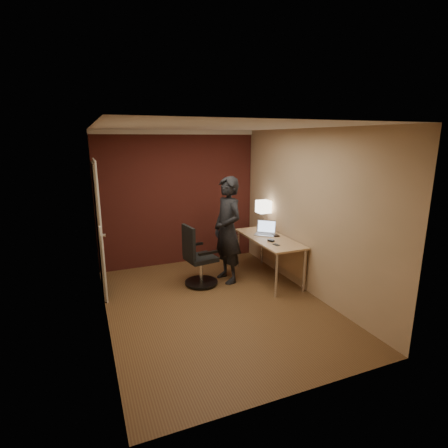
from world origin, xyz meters
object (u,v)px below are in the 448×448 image
at_px(desk_lamp, 263,207).
at_px(wallet, 276,236).
at_px(phone, 276,245).
at_px(office_chair, 197,260).
at_px(mouse, 271,241).
at_px(laptop, 265,231).
at_px(person, 228,230).
at_px(desk, 273,244).

xyz_separation_m(desk_lamp, wallet, (-0.01, -0.49, -0.41)).
relative_size(phone, office_chair, 0.12).
height_order(desk_lamp, phone, desk_lamp).
bearing_deg(office_chair, phone, -27.81).
bearing_deg(wallet, mouse, -133.83).
bearing_deg(desk_lamp, laptop, -110.78).
distance_m(mouse, person, 0.73).
bearing_deg(wallet, desk_lamp, 88.62).
height_order(desk, phone, phone).
bearing_deg(person, phone, 35.39).
height_order(desk_lamp, person, person).
bearing_deg(laptop, person, -177.69).
bearing_deg(laptop, phone, -103.42).
relative_size(laptop, wallet, 3.81).
xyz_separation_m(desk, mouse, (-0.16, -0.21, 0.14)).
bearing_deg(office_chair, mouse, -19.14).
bearing_deg(office_chair, person, 1.04).
bearing_deg(office_chair, desk, -7.85).
bearing_deg(phone, desk_lamp, 65.43).
bearing_deg(person, laptop, 83.58).
xyz_separation_m(desk, desk_lamp, (0.09, 0.52, 0.55)).
bearing_deg(desk, phone, -113.03).
relative_size(desk_lamp, wallet, 4.86).
xyz_separation_m(laptop, wallet, (0.10, -0.18, -0.05)).
bearing_deg(mouse, wallet, 24.51).
bearing_deg(phone, mouse, 76.60).
xyz_separation_m(office_chair, person, (0.53, 0.01, 0.44)).
xyz_separation_m(phone, person, (-0.58, 0.60, 0.15)).
height_order(laptop, mouse, laptop).
xyz_separation_m(desk_lamp, office_chair, (-1.37, -0.34, -0.71)).
distance_m(phone, person, 0.84).
relative_size(phone, wallet, 1.05).
distance_m(desk_lamp, phone, 1.05).
bearing_deg(mouse, laptop, 51.14).
xyz_separation_m(desk, wallet, (0.08, 0.03, 0.14)).
xyz_separation_m(desk, office_chair, (-1.28, 0.18, -0.16)).
bearing_deg(desk_lamp, desk, -99.87).
xyz_separation_m(laptop, mouse, (-0.13, -0.43, -0.05)).
distance_m(desk, office_chair, 1.31).
xyz_separation_m(desk, phone, (-0.17, -0.41, 0.13)).
height_order(desk, person, person).
height_order(laptop, phone, laptop).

